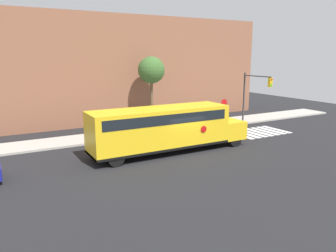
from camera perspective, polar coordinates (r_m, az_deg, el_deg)
The scene contains 8 objects.
ground_plane at distance 22.00m, azimuth 2.50°, elevation -4.68°, with size 60.00×60.00×0.00m, color black.
sidewalk_strip at distance 27.54m, azimuth -4.60°, elevation -1.09°, with size 44.00×3.00×0.15m.
building_backdrop at distance 32.86m, azimuth -9.55°, elevation 9.71°, with size 32.00×4.00×10.11m.
crosswalk_stripes at distance 28.90m, azimuth 15.52°, elevation -1.02°, with size 4.70×3.20×0.01m.
school_bus at distance 21.61m, azimuth -0.50°, elevation -0.17°, with size 11.13×2.57×3.05m.
stop_sign at distance 30.54m, azimuth 9.68°, elevation 3.05°, with size 0.65×0.10×2.49m.
traffic_light at distance 31.30m, azimuth 14.60°, elevation 6.01°, with size 0.28×3.45×4.81m.
tree_near_sidewalk at distance 30.11m, azimuth -2.92°, elevation 9.60°, with size 2.45×2.45×6.31m.
Camera 1 is at (-11.08, -17.91, 6.38)m, focal length 35.00 mm.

